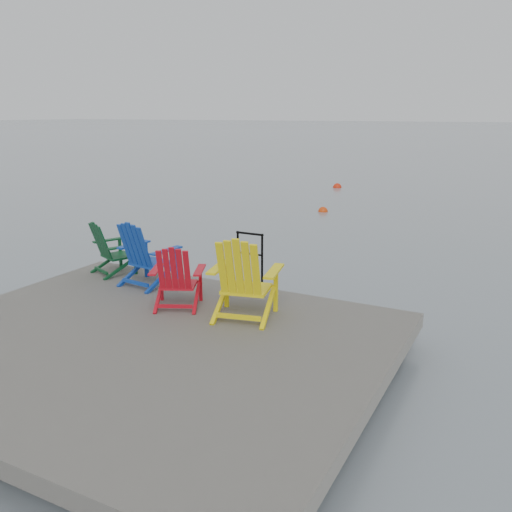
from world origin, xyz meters
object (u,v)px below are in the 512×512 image
at_px(chair_red, 177,276).
at_px(buoy_b, 337,188).
at_px(handrail, 250,254).
at_px(chair_yellow, 243,277).
at_px(chair_green, 111,248).
at_px(chair_blue, 145,253).
at_px(buoy_a, 323,212).

xyz_separation_m(chair_red, buoy_b, (-3.43, 16.95, -0.97)).
height_order(handrail, chair_yellow, chair_yellow).
xyz_separation_m(chair_red, chair_yellow, (1.05, 0.07, 0.11)).
xyz_separation_m(handrail, chair_yellow, (0.58, -1.27, 0.04)).
distance_m(chair_green, chair_red, 2.20).
relative_size(chair_blue, chair_red, 1.14).
height_order(chair_green, chair_red, chair_red).
bearing_deg(handrail, chair_yellow, -65.49).
bearing_deg(chair_blue, chair_yellow, -8.20).
bearing_deg(buoy_b, buoy_a, -75.28).
relative_size(handrail, chair_green, 0.98).
bearing_deg(chair_red, buoy_b, 76.49).
relative_size(chair_red, buoy_a, 2.87).
xyz_separation_m(buoy_a, buoy_b, (-1.56, 5.96, 0.00)).
bearing_deg(chair_yellow, chair_red, 170.86).
height_order(handrail, buoy_a, handrail).
height_order(chair_yellow, buoy_a, chair_yellow).
xyz_separation_m(chair_red, buoy_a, (-1.87, 10.99, -0.97)).
relative_size(chair_red, buoy_b, 2.42).
relative_size(chair_blue, buoy_a, 3.26).
xyz_separation_m(handrail, chair_red, (-0.47, -1.34, -0.07)).
height_order(buoy_a, buoy_b, buoy_b).
bearing_deg(chair_yellow, chair_blue, 152.48).
distance_m(handrail, chair_yellow, 1.40).
distance_m(chair_green, buoy_a, 10.16).
height_order(chair_red, buoy_a, chair_red).
bearing_deg(buoy_a, handrail, -76.35).
bearing_deg(chair_yellow, handrail, 101.65).
bearing_deg(chair_yellow, chair_green, 152.33).
bearing_deg(chair_red, buoy_a, 74.69).
height_order(chair_red, chair_yellow, chair_yellow).
bearing_deg(chair_red, chair_yellow, -21.25).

